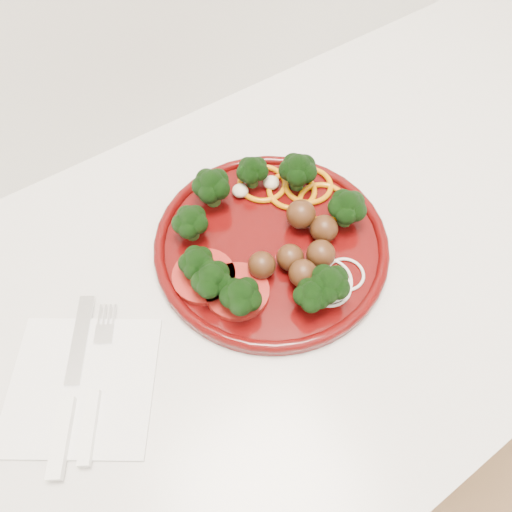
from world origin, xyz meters
TOP-DOWN VIEW (x-y plane):
  - counter at (0.00, 1.70)m, footprint 2.40×0.60m
  - plate at (0.03, 1.73)m, footprint 0.29×0.29m
  - napkin at (-0.24, 1.70)m, footprint 0.21×0.21m
  - knife at (-0.26, 1.68)m, footprint 0.12×0.18m
  - fork at (-0.24, 1.67)m, footprint 0.11×0.16m

SIDE VIEW (x-z plane):
  - counter at x=0.00m, z-range 0.00..0.90m
  - napkin at x=-0.24m, z-range 0.90..0.90m
  - fork at x=-0.24m, z-range 0.90..0.91m
  - knife at x=-0.26m, z-range 0.90..0.91m
  - plate at x=0.03m, z-range 0.89..0.95m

